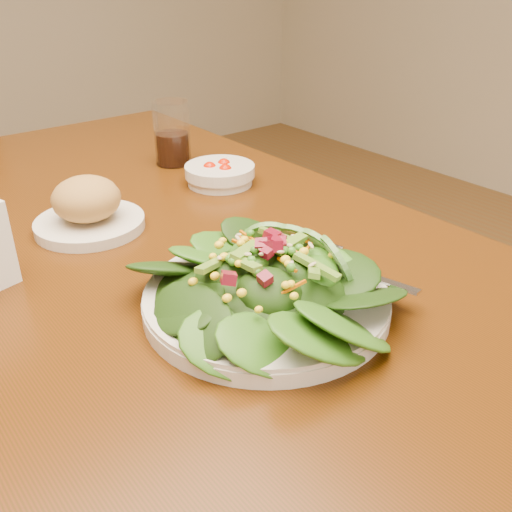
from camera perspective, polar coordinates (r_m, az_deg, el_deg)
name	(u,v)px	position (r m, az deg, el deg)	size (l,w,h in m)	color
dining_table	(129,297)	(0.95, -12.56, -4.02)	(0.90, 1.40, 0.75)	#491E08
salad_plate	(273,283)	(0.70, 1.69, -2.71)	(0.31, 0.30, 0.09)	silver
bread_plate	(88,208)	(0.94, -16.48, 4.58)	(0.17, 0.17, 0.09)	silver
tomato_bowl	(220,174)	(1.10, -3.64, 8.19)	(0.13, 0.13, 0.04)	silver
drinking_glass	(172,138)	(1.21, -8.38, 11.64)	(0.07, 0.07, 0.13)	silver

